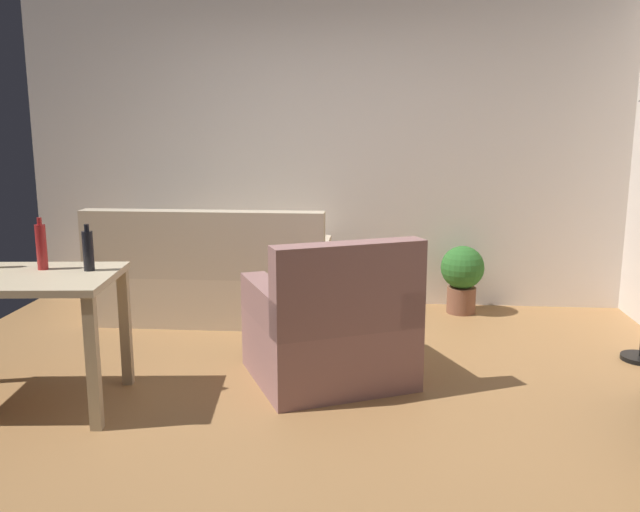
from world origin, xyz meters
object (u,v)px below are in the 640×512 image
at_px(potted_plant, 462,274).
at_px(couch, 213,281).
at_px(armchair, 331,331).
at_px(bottle_dark, 88,250).
at_px(desk, 5,294).
at_px(bottle_red, 41,246).

bearing_deg(potted_plant, couch, -171.31).
relative_size(couch, armchair, 1.60).
bearing_deg(bottle_dark, couch, 80.19).
relative_size(armchair, bottle_dark, 4.43).
bearing_deg(armchair, desk, -8.14).
xyz_separation_m(desk, armchair, (1.77, 0.52, -0.33)).
relative_size(potted_plant, bottle_dark, 2.16).
xyz_separation_m(armchair, bottle_red, (-1.62, -0.37, 0.57)).
height_order(desk, potted_plant, desk).
bearing_deg(couch, potted_plant, -171.31).
height_order(bottle_red, bottle_dark, bottle_red).
relative_size(potted_plant, armchair, 0.49).
xyz_separation_m(couch, potted_plant, (2.05, 0.31, 0.02)).
height_order(armchair, bottle_dark, bottle_dark).
bearing_deg(bottle_dark, desk, -160.43).
relative_size(couch, potted_plant, 3.28).
bearing_deg(bottle_red, potted_plant, 36.97).
relative_size(desk, potted_plant, 2.22).
bearing_deg(desk, potted_plant, 31.86).
xyz_separation_m(armchair, bottle_dark, (-1.34, -0.37, 0.56)).
bearing_deg(armchair, bottle_red, -11.91).
distance_m(couch, potted_plant, 2.07).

